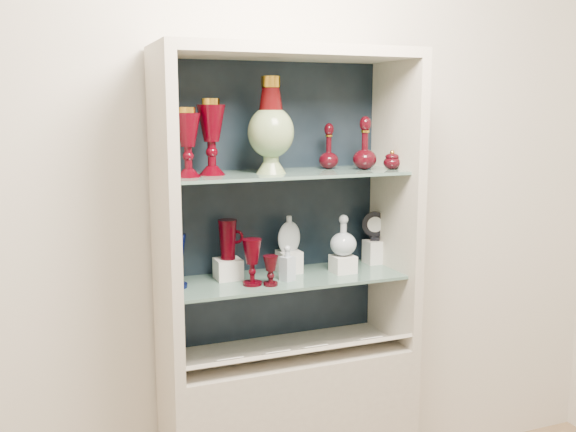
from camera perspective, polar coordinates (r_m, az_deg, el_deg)
name	(u,v)px	position (r m, az deg, el deg)	size (l,w,h in m)	color
wall_back	(269,184)	(2.69, -1.72, 2.84)	(3.50, 0.02, 2.80)	silver
cabinet_back_panel	(271,203)	(2.67, -1.49, 1.17)	(0.98, 0.02, 1.15)	black
cabinet_side_left	(165,217)	(2.36, -10.91, -0.12)	(0.04, 0.40, 1.15)	#BBB29F
cabinet_side_right	(395,203)	(2.70, 9.52, 1.15)	(0.04, 0.40, 1.15)	#BBB29F
cabinet_top_cap	(288,52)	(2.47, 0.00, 14.34)	(1.00, 0.40, 0.04)	#BBB29F
shelf_lower	(286,278)	(2.57, -0.16, -5.57)	(0.92, 0.34, 0.01)	slate
shelf_upper	(286,174)	(2.49, -0.17, 3.79)	(0.92, 0.34, 0.01)	slate
label_ledge	(298,353)	(2.54, 0.93, -12.05)	(0.92, 0.18, 0.01)	#BBB29F
label_card_0	(368,339)	(2.66, 7.12, -10.77)	(0.10, 0.07, 0.00)	white
label_card_1	(313,347)	(2.56, 2.24, -11.54)	(0.10, 0.07, 0.00)	white
label_card_2	(228,359)	(2.45, -5.34, -12.57)	(0.10, 0.07, 0.00)	white
label_card_3	(275,352)	(2.50, -1.13, -12.02)	(0.10, 0.07, 0.00)	white
pedestal_lamp_left	(211,137)	(2.39, -6.82, 6.99)	(0.11, 0.11, 0.28)	#420009
pedestal_lamp_right	(188,142)	(2.33, -8.90, 6.49)	(0.10, 0.10, 0.25)	#420009
enamel_urn	(271,125)	(2.43, -1.53, 8.06)	(0.18, 0.18, 0.36)	#0C4320
ruby_decanter_a	(329,143)	(2.62, 3.65, 6.46)	(0.08, 0.08, 0.21)	#3C060D
ruby_decanter_b	(365,141)	(2.60, 6.86, 6.60)	(0.10, 0.10, 0.23)	#3C060D
lidded_bowl	(392,160)	(2.63, 9.23, 4.98)	(0.07, 0.07, 0.08)	#3C060D
cobalt_goblet	(175,261)	(2.43, -9.99, -3.97)	(0.09, 0.09, 0.20)	#070D3D
ruby_goblet_tall	(252,262)	(2.44, -3.21, -4.12)	(0.07, 0.07, 0.18)	#420009
ruby_goblet_small	(271,271)	(2.43, -1.55, -4.89)	(0.06, 0.06, 0.11)	#3C060D
riser_ruby_pitcher	(228,269)	(2.54, -5.35, -4.71)	(0.10, 0.10, 0.08)	silver
ruby_pitcher	(228,240)	(2.52, -5.39, -2.10)	(0.12, 0.07, 0.16)	#420009
clear_square_bottle	(287,263)	(2.50, -0.06, -4.20)	(0.05, 0.05, 0.14)	#A5B6C3
riser_flat_flask	(289,262)	(2.63, 0.10, -4.08)	(0.09, 0.09, 0.09)	silver
flat_flask	(289,233)	(2.60, 0.10, -1.52)	(0.11, 0.04, 0.15)	#AAB8BE
riser_clear_round_decanter	(343,264)	(2.64, 4.90, -4.27)	(0.09, 0.09, 0.07)	silver
clear_round_decanter	(343,236)	(2.61, 4.94, -1.81)	(0.11, 0.11, 0.16)	#A5B6C3
riser_cameo_medallion	(374,252)	(2.81, 7.68, -3.17)	(0.08, 0.08, 0.10)	silver
cameo_medallion	(375,226)	(2.78, 7.73, -0.85)	(0.11, 0.04, 0.13)	black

